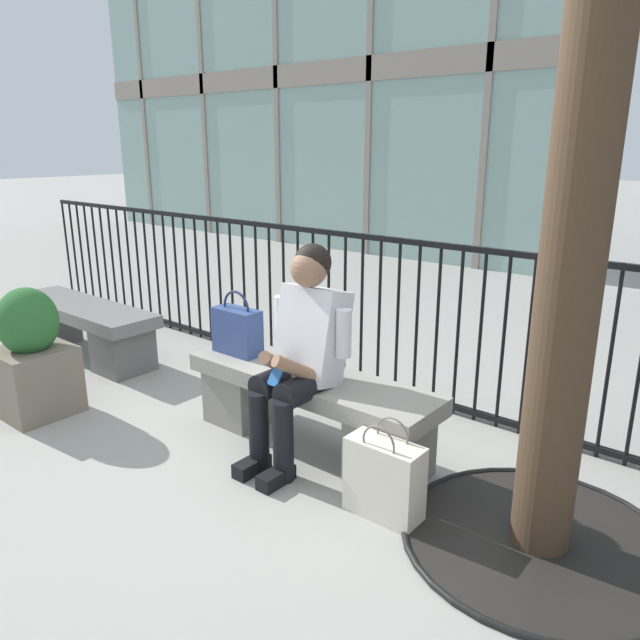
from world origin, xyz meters
TOP-DOWN VIEW (x-y plane):
  - ground_plane at (0.00, 0.00)m, footprint 60.00×60.00m
  - stone_bench at (0.00, 0.00)m, footprint 1.60×0.44m
  - seated_person_with_phone at (0.06, -0.13)m, footprint 0.52×0.66m
  - handbag_on_bench at (-0.58, -0.01)m, footprint 0.32×0.15m
  - shopping_bag at (0.73, -0.31)m, footprint 0.37×0.17m
  - plaza_railing at (0.00, 0.94)m, footprint 8.78×0.04m
  - stone_bench_far at (-2.47, 0.00)m, footprint 1.60×0.44m
  - planter at (-1.68, -0.80)m, footprint 0.45×0.45m

SIDE VIEW (x-z plane):
  - ground_plane at x=0.00m, z-range 0.00..0.00m
  - shopping_bag at x=0.73m, z-range -0.05..0.44m
  - stone_bench at x=0.00m, z-range 0.05..0.50m
  - stone_bench_far at x=-2.47m, z-range 0.05..0.50m
  - planter at x=-1.68m, z-range -0.03..0.82m
  - plaza_railing at x=0.00m, z-range 0.01..1.13m
  - handbag_on_bench at x=-0.58m, z-range 0.40..0.80m
  - seated_person_with_phone at x=0.06m, z-range 0.04..1.26m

